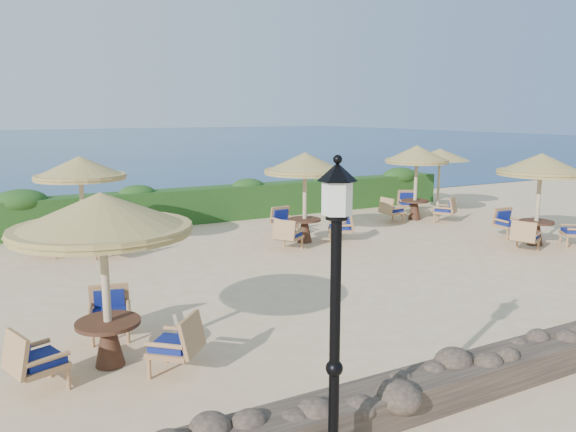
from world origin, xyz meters
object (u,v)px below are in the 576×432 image
Objects in this scene: cafe_set_2 at (81,188)px; lamp_post at (335,336)px; cafe_set_0 at (103,245)px; cafe_set_1 at (540,183)px; extra_parasol at (440,155)px; cafe_set_4 at (416,171)px; cafe_set_3 at (305,182)px.

lamp_post is at bearing -85.81° from cafe_set_2.
cafe_set_0 and cafe_set_1 have the same top height.
extra_parasol is 0.87× the size of cafe_set_2.
cafe_set_0 and cafe_set_4 have the same top height.
cafe_set_0 is 1.00× the size of cafe_set_1.
lamp_post is at bearing -67.47° from cafe_set_0.
extra_parasol is (12.60, 12.00, 0.62)m from lamp_post.
cafe_set_2 is 11.21m from cafe_set_4.
cafe_set_0 is at bearing -139.33° from cafe_set_3.
cafe_set_3 is 1.00× the size of cafe_set_4.
cafe_set_1 is at bearing -106.47° from extra_parasol.
extra_parasol is 2.56m from cafe_set_4.
lamp_post is 10.84m from cafe_set_3.
cafe_set_1 and cafe_set_3 have the same top height.
lamp_post is 1.38× the size of extra_parasol.
cafe_set_4 is (11.20, -0.39, -0.05)m from cafe_set_2.
cafe_set_4 is (-0.47, 4.70, -0.06)m from cafe_set_1.
extra_parasol is 0.87× the size of cafe_set_3.
cafe_set_4 reaches higher than extra_parasol.
cafe_set_1 is 12.73m from cafe_set_2.
cafe_set_3 is (-7.47, -2.45, -0.37)m from extra_parasol.
extra_parasol is 13.45m from cafe_set_2.
cafe_set_1 and cafe_set_2 have the same top height.
cafe_set_4 is at bearing 95.71° from cafe_set_1.
cafe_set_4 is (10.38, 10.79, 0.20)m from lamp_post.
cafe_set_0 is at bearing 112.53° from lamp_post.
cafe_set_2 is at bearing 84.17° from cafe_set_0.
cafe_set_1 is (-1.75, -5.91, -0.36)m from extra_parasol.
cafe_set_4 is (-2.22, -1.21, -0.42)m from extra_parasol.
cafe_set_1 is (12.43, 2.30, -0.06)m from cafe_set_0.
cafe_set_0 and cafe_set_3 have the same top height.
cafe_set_0 is 12.64m from cafe_set_1.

